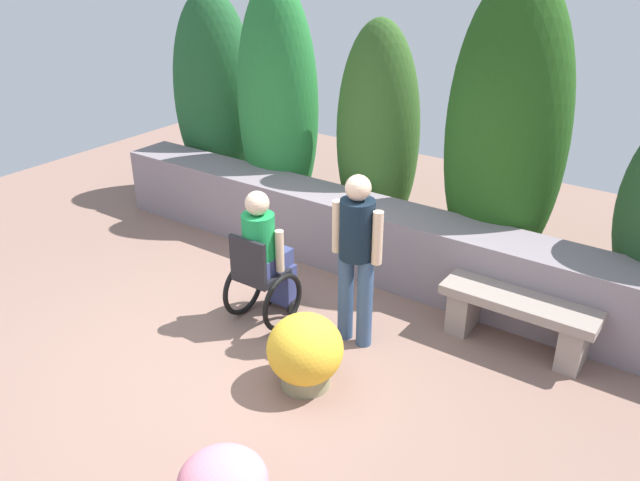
{
  "coord_description": "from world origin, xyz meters",
  "views": [
    {
      "loc": [
        3.24,
        -3.4,
        3.42
      ],
      "look_at": [
        0.2,
        0.94,
        0.85
      ],
      "focal_mm": 36.59,
      "sensor_mm": 36.0,
      "label": 1
    }
  ],
  "objects_px": {
    "stone_bench": "(519,314)",
    "person_in_wheelchair": "(264,261)",
    "flower_pot_terracotta_by_wall": "(305,353)",
    "person_standing_companion": "(356,250)"
  },
  "relations": [
    {
      "from": "person_in_wheelchair",
      "to": "flower_pot_terracotta_by_wall",
      "type": "height_order",
      "value": "person_in_wheelchair"
    },
    {
      "from": "person_standing_companion",
      "to": "flower_pot_terracotta_by_wall",
      "type": "xyz_separation_m",
      "value": [
        0.01,
        -0.77,
        -0.61
      ]
    },
    {
      "from": "person_in_wheelchair",
      "to": "flower_pot_terracotta_by_wall",
      "type": "distance_m",
      "value": 1.12
    },
    {
      "from": "stone_bench",
      "to": "person_in_wheelchair",
      "type": "xyz_separation_m",
      "value": [
        -2.12,
        -0.96,
        0.3
      ]
    },
    {
      "from": "stone_bench",
      "to": "person_in_wheelchair",
      "type": "height_order",
      "value": "person_in_wheelchair"
    },
    {
      "from": "stone_bench",
      "to": "person_standing_companion",
      "type": "height_order",
      "value": "person_standing_companion"
    },
    {
      "from": "person_in_wheelchair",
      "to": "person_standing_companion",
      "type": "xyz_separation_m",
      "value": [
        0.89,
        0.18,
        0.3
      ]
    },
    {
      "from": "stone_bench",
      "to": "person_in_wheelchair",
      "type": "relative_size",
      "value": 1.03
    },
    {
      "from": "person_in_wheelchair",
      "to": "flower_pot_terracotta_by_wall",
      "type": "bearing_deg",
      "value": -35.09
    },
    {
      "from": "stone_bench",
      "to": "flower_pot_terracotta_by_wall",
      "type": "relative_size",
      "value": 2.13
    }
  ]
}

